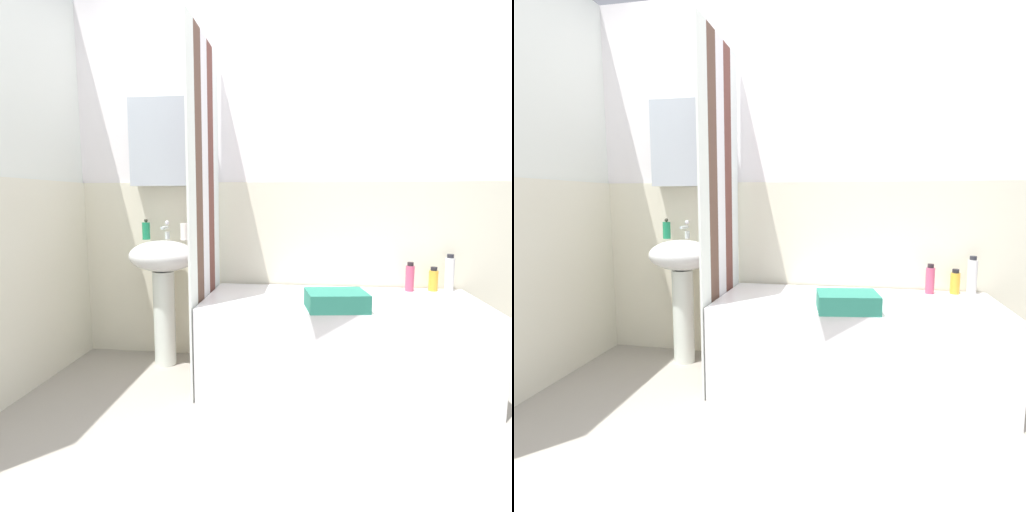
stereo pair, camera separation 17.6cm
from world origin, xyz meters
The scene contains 12 objects.
ground_plane centered at (0.00, 0.00, -0.02)m, with size 4.80×5.60×0.04m, color #9E978B.
wall_back_tiled centered at (-0.05, 1.26, 1.14)m, with size 3.60×0.18×2.40m.
sink centered at (-0.91, 1.03, 0.60)m, with size 0.44×0.34×0.82m.
faucet centered at (-0.91, 1.11, 0.89)m, with size 0.03×0.12×0.12m.
soap_dispenser centered at (-1.04, 1.10, 0.88)m, with size 0.05×0.05×0.14m.
toothbrush_cup centered at (-0.77, 1.10, 0.88)m, with size 0.07×0.07×0.11m, color white.
bathtub centered at (0.22, 0.87, 0.26)m, with size 1.56×0.70×0.52m, color white.
shower_curtain centered at (-0.58, 0.87, 1.00)m, with size 0.01×0.70×2.00m.
shampoo_bottle centered at (0.90, 1.16, 0.63)m, with size 0.06×0.06×0.23m.
body_wash_bottle centered at (0.80, 1.15, 0.59)m, with size 0.06×0.06×0.15m.
conditioner_bottle centered at (0.66, 1.13, 0.60)m, with size 0.05×0.05×0.18m.
towel_folded centered at (0.17, 0.62, 0.57)m, with size 0.31×0.23×0.09m, color #297762.
Camera 1 is at (0.03, -1.52, 1.08)m, focal length 29.11 mm.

